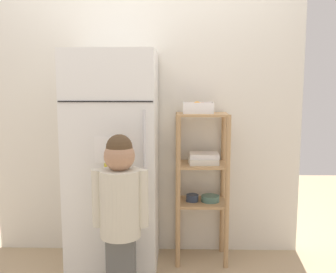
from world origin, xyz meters
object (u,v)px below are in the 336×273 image
object	(u,v)px
refrigerator	(114,163)
fruit_bin	(199,108)
pantry_shelf_unit	(202,174)
child_standing	(120,203)

from	to	relation	value
refrigerator	fruit_bin	world-z (taller)	refrigerator
refrigerator	pantry_shelf_unit	world-z (taller)	refrigerator
refrigerator	fruit_bin	xyz separation A→B (m)	(0.62, 0.14, 0.39)
fruit_bin	pantry_shelf_unit	bearing A→B (deg)	-3.17
child_standing	fruit_bin	world-z (taller)	fruit_bin
refrigerator	child_standing	size ratio (longest dim) A/B	1.49
child_standing	pantry_shelf_unit	world-z (taller)	pantry_shelf_unit
child_standing	fruit_bin	size ratio (longest dim) A/B	4.75
refrigerator	fruit_bin	distance (m)	0.75
child_standing	pantry_shelf_unit	size ratio (longest dim) A/B	0.93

